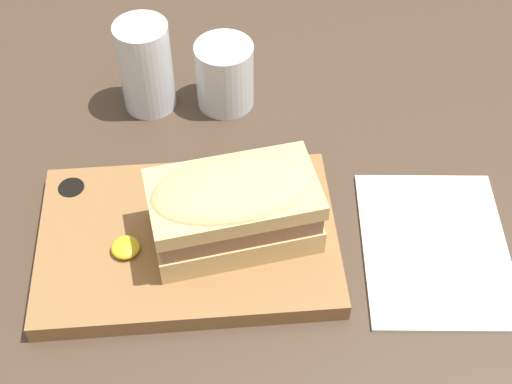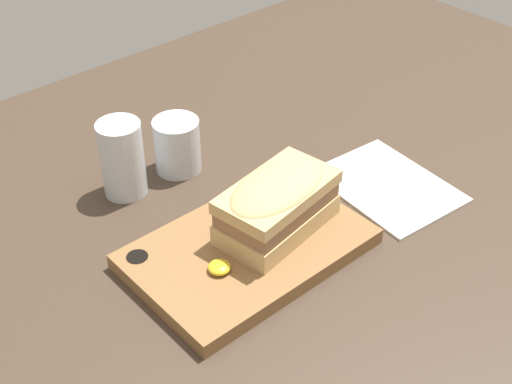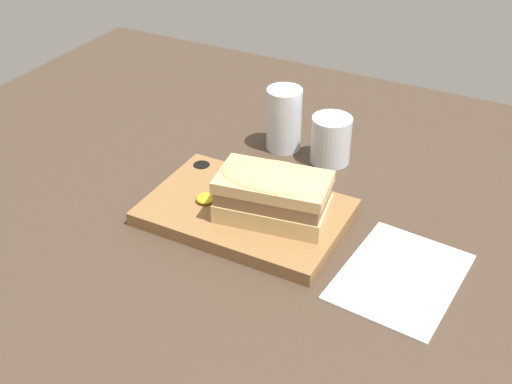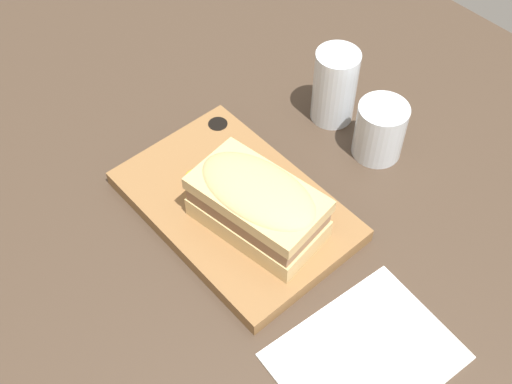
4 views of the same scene
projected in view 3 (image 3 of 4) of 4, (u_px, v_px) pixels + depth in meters
The scene contains 7 objects.
dining_table at pixel (294, 249), 95.67cm from camera, with size 161.06×125.28×2.00cm.
serving_board at pixel (245, 212), 99.91cm from camera, with size 30.63×20.24×2.28cm.
sandwich at pixel (273, 192), 94.63cm from camera, with size 17.67×11.54×8.25cm.
mustard_dollop at pixel (205, 198), 100.02cm from camera, with size 2.90×2.90×1.16cm.
water_glass at pixel (284, 123), 115.93cm from camera, with size 6.42×6.42×11.66cm.
wine_glass at pixel (331, 142), 112.70cm from camera, with size 7.09×7.09×8.49cm.
napkin at pixel (401, 275), 89.09cm from camera, with size 16.80×21.18×0.40cm.
Camera 3 is at (29.43, -68.58, 61.73)cm, focal length 45.00 mm.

